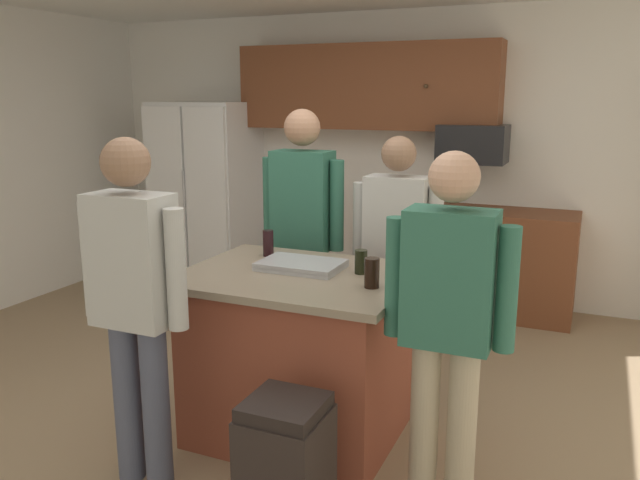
# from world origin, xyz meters

# --- Properties ---
(floor) EXTENTS (7.04, 7.04, 0.00)m
(floor) POSITION_xyz_m (0.00, 0.00, 0.00)
(floor) COLOR #937A5B
(floor) RESTS_ON ground
(back_wall) EXTENTS (6.40, 0.10, 2.60)m
(back_wall) POSITION_xyz_m (0.00, 2.80, 1.30)
(back_wall) COLOR white
(back_wall) RESTS_ON ground
(cabinet_run_upper) EXTENTS (2.40, 0.38, 0.75)m
(cabinet_run_upper) POSITION_xyz_m (-0.40, 2.60, 1.93)
(cabinet_run_upper) COLOR brown
(cabinet_run_lower) EXTENTS (1.80, 0.63, 0.90)m
(cabinet_run_lower) POSITION_xyz_m (0.60, 2.48, 0.45)
(cabinet_run_lower) COLOR brown
(cabinet_run_lower) RESTS_ON ground
(refrigerator) EXTENTS (0.93, 0.76, 1.79)m
(refrigerator) POSITION_xyz_m (-2.00, 2.38, 0.89)
(refrigerator) COLOR white
(refrigerator) RESTS_ON ground
(microwave_over_range) EXTENTS (0.56, 0.40, 0.32)m
(microwave_over_range) POSITION_xyz_m (0.60, 2.50, 1.45)
(microwave_over_range) COLOR black
(kitchen_island) EXTENTS (1.20, 0.95, 0.93)m
(kitchen_island) POSITION_xyz_m (0.18, -0.07, 0.47)
(kitchen_island) COLOR brown
(kitchen_island) RESTS_ON ground
(person_host_foreground) EXTENTS (0.57, 0.22, 1.68)m
(person_host_foreground) POSITION_xyz_m (-0.32, -0.77, 0.97)
(person_host_foreground) COLOR #4C5166
(person_host_foreground) RESTS_ON ground
(person_guest_right) EXTENTS (0.57, 0.22, 1.62)m
(person_guest_right) POSITION_xyz_m (0.48, 0.71, 0.93)
(person_guest_right) COLOR #232D4C
(person_guest_right) RESTS_ON ground
(person_elder_center) EXTENTS (0.57, 0.22, 1.63)m
(person_elder_center) POSITION_xyz_m (1.05, -0.39, 0.94)
(person_elder_center) COLOR tan
(person_elder_center) RESTS_ON ground
(person_guest_by_door) EXTENTS (0.57, 0.23, 1.77)m
(person_guest_by_door) POSITION_xyz_m (-0.15, 0.71, 1.03)
(person_guest_by_door) COLOR #383842
(person_guest_by_door) RESTS_ON ground
(tumbler_amber) EXTENTS (0.06, 0.06, 0.15)m
(tumbler_amber) POSITION_xyz_m (-0.14, 0.20, 1.01)
(tumbler_amber) COLOR black
(tumbler_amber) RESTS_ON kitchen_island
(glass_dark_ale) EXTENTS (0.07, 0.07, 0.13)m
(glass_dark_ale) POSITION_xyz_m (0.49, 0.06, 1.00)
(glass_dark_ale) COLOR black
(glass_dark_ale) RESTS_ON kitchen_island
(glass_pilsner) EXTENTS (0.07, 0.07, 0.15)m
(glass_pilsner) POSITION_xyz_m (0.62, -0.16, 1.01)
(glass_pilsner) COLOR black
(glass_pilsner) RESTS_ON kitchen_island
(serving_tray) EXTENTS (0.44, 0.30, 0.04)m
(serving_tray) POSITION_xyz_m (0.16, 0.02, 0.95)
(serving_tray) COLOR #B7B7BC
(serving_tray) RESTS_ON kitchen_island
(trash_bin) EXTENTS (0.34, 0.34, 0.61)m
(trash_bin) POSITION_xyz_m (0.47, -0.82, 0.30)
(trash_bin) COLOR black
(trash_bin) RESTS_ON ground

